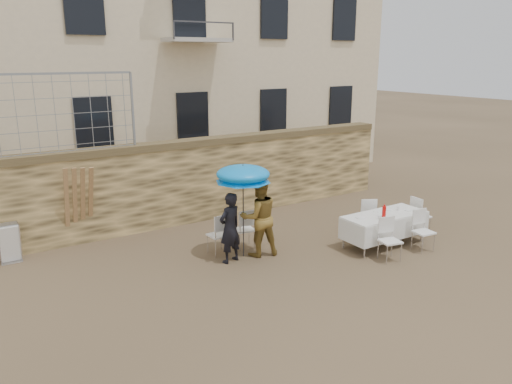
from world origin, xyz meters
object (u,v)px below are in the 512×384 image
woman_dress (259,217)px  soda_bottle (384,212)px  table_chair_front_right (424,231)px  table_chair_back (366,216)px  couple_chair_right (245,228)px  table_chair_side (420,215)px  man_suit (230,228)px  couple_chair_left (218,234)px  table_chair_front_left (390,240)px  chair_stack_right (9,241)px  umbrella (243,177)px  banquet_table (385,216)px

woman_dress → soda_bottle: woman_dress is taller
table_chair_front_right → table_chair_back: same height
couple_chair_right → table_chair_side: same height
man_suit → table_chair_front_right: size_ratio=1.64×
man_suit → couple_chair_left: size_ratio=1.64×
table_chair_side → table_chair_back: bearing=62.6°
woman_dress → table_chair_front_left: bearing=152.8°
table_chair_side → chair_stack_right: bearing=71.1°
man_suit → umbrella: bearing=178.8°
soda_bottle → table_chair_front_left: bearing=-123.7°
soda_bottle → woman_dress: bearing=155.1°
man_suit → banquet_table: size_ratio=0.75×
table_chair_front_right → chair_stack_right: size_ratio=1.04×
woman_dress → table_chair_back: woman_dress is taller
soda_bottle → chair_stack_right: (-7.47, 3.88, -0.45)m
banquet_table → couple_chair_left: bearing=155.6°
umbrella → table_chair_side: umbrella is taller
couple_chair_right → banquet_table: bearing=160.5°
man_suit → table_chair_front_right: bearing=140.7°
couple_chair_right → banquet_table: (2.89, -1.63, 0.25)m
man_suit → couple_chair_left: 0.63m
couple_chair_left → table_chair_front_right: same height
banquet_table → table_chair_back: table_chair_back is taller
banquet_table → soda_bottle: bearing=-143.1°
table_chair_back → chair_stack_right: 8.40m
chair_stack_right → woman_dress: bearing=-28.8°
man_suit → banquet_table: bearing=148.1°
man_suit → couple_chair_right: size_ratio=1.64×
couple_chair_right → table_chair_back: (3.09, -0.83, 0.00)m
table_chair_front_right → couple_chair_left: bearing=156.5°
table_chair_front_right → chair_stack_right: (-8.17, 4.48, -0.02)m
table_chair_back → soda_bottle: bearing=94.7°
table_chair_front_left → couple_chair_left: bearing=153.5°
table_chair_front_left → table_chair_side: (2.00, 0.85, 0.00)m
man_suit → table_chair_back: man_suit is taller
table_chair_front_left → chair_stack_right: 8.37m
man_suit → table_chair_front_left: bearing=133.4°
woman_dress → umbrella: bearing=-4.0°
table_chair_back → umbrella: bearing=21.2°
couple_chair_right → table_chair_front_left: 3.30m
man_suit → table_chair_side: (4.99, -0.98, -0.31)m
couple_chair_right → table_chair_front_left: bearing=143.8°
banquet_table → chair_stack_right: 8.53m
table_chair_front_right → table_chair_side: same height
woman_dress → soda_bottle: bearing=167.1°
couple_chair_left → table_chair_front_right: (4.09, -2.38, 0.00)m
umbrella → couple_chair_left: (-0.40, 0.45, -1.37)m
couple_chair_left → table_chair_front_left: same height
man_suit → umbrella: size_ratio=0.80×
table_chair_back → table_chair_side: same height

